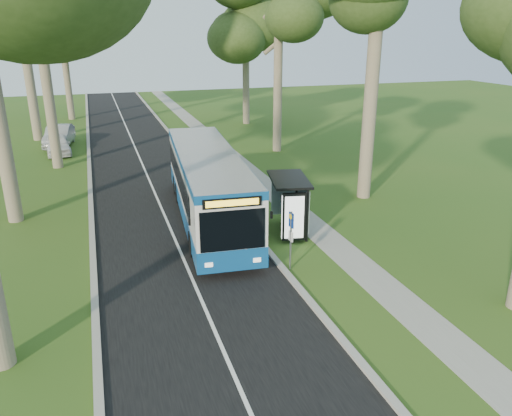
{
  "coord_description": "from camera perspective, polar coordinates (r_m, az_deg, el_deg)",
  "views": [
    {
      "loc": [
        -6.39,
        -17.26,
        8.83
      ],
      "look_at": [
        -0.16,
        1.85,
        1.6
      ],
      "focal_mm": 35.0,
      "sensor_mm": 36.0,
      "label": 1
    }
  ],
  "objects": [
    {
      "name": "bus",
      "position": [
        23.95,
        -5.5,
        2.51
      ],
      "size": [
        3.75,
        12.98,
        3.39
      ],
      "rotation": [
        0.0,
        0.0,
        -0.08
      ],
      "color": "white",
      "rests_on": "ground"
    },
    {
      "name": "kerb_west",
      "position": [
        28.65,
        -18.38,
        0.91
      ],
      "size": [
        0.25,
        100.0,
        0.12
      ],
      "primitive_type": "cube",
      "color": "#9E9B93",
      "rests_on": "ground"
    },
    {
      "name": "centre_line",
      "position": [
        28.8,
        -11.43,
        1.57
      ],
      "size": [
        0.12,
        100.0,
        0.0
      ],
      "primitive_type": "cube",
      "color": "white",
      "rests_on": "road"
    },
    {
      "name": "litter_bin",
      "position": [
        26.56,
        -0.75,
        1.57
      ],
      "size": [
        0.6,
        0.6,
        1.05
      ],
      "rotation": [
        0.0,
        0.0,
        -0.06
      ],
      "color": "black",
      "rests_on": "ground"
    },
    {
      "name": "tree_east_c",
      "position": [
        37.67,
        2.64,
        21.69
      ],
      "size": [
        5.2,
        5.2,
        13.62
      ],
      "color": "#7A6B56",
      "rests_on": "ground"
    },
    {
      "name": "bus_shelter",
      "position": [
        22.24,
        4.49,
        1.3
      ],
      "size": [
        2.18,
        3.24,
        2.56
      ],
      "rotation": [
        0.0,
        0.0,
        -0.2
      ],
      "color": "black",
      "rests_on": "ground"
    },
    {
      "name": "road",
      "position": [
        28.8,
        -11.43,
        1.54
      ],
      "size": [
        7.0,
        100.0,
        0.02
      ],
      "primitive_type": "cube",
      "color": "black",
      "rests_on": "ground"
    },
    {
      "name": "car_silver",
      "position": [
        42.99,
        -21.58,
        7.67
      ],
      "size": [
        2.37,
        5.17,
        1.64
      ],
      "primitive_type": "imported",
      "rotation": [
        0.0,
        0.0,
        -0.13
      ],
      "color": "#9B9DA2",
      "rests_on": "ground"
    },
    {
      "name": "bus_stop_sign",
      "position": [
        19.02,
        4.01,
        -2.94
      ],
      "size": [
        0.1,
        0.34,
        2.39
      ],
      "rotation": [
        0.0,
        0.0,
        0.12
      ],
      "color": "gray",
      "rests_on": "ground"
    },
    {
      "name": "car_white",
      "position": [
        40.25,
        -21.71,
        6.74
      ],
      "size": [
        2.09,
        4.32,
        1.42
      ],
      "primitive_type": "imported",
      "rotation": [
        0.0,
        0.0,
        0.1
      ],
      "color": "silver",
      "rests_on": "ground"
    },
    {
      "name": "kerb_east",
      "position": [
        29.34,
        -4.65,
        2.32
      ],
      "size": [
        0.25,
        100.0,
        0.12
      ],
      "primitive_type": "cube",
      "color": "#9E9B93",
      "rests_on": "ground"
    },
    {
      "name": "tree_west_e",
      "position": [
        55.33,
        -21.64,
        20.32
      ],
      "size": [
        5.2,
        5.2,
        14.29
      ],
      "color": "#7A6B56",
      "rests_on": "ground"
    },
    {
      "name": "footpath",
      "position": [
        30.15,
        0.91,
        2.77
      ],
      "size": [
        1.5,
        100.0,
        0.02
      ],
      "primitive_type": "cube",
      "color": "gray",
      "rests_on": "ground"
    },
    {
      "name": "ground",
      "position": [
        20.42,
        2.04,
        -5.86
      ],
      "size": [
        120.0,
        120.0,
        0.0
      ],
      "primitive_type": "plane",
      "color": "#30571B",
      "rests_on": "ground"
    },
    {
      "name": "tree_east_d",
      "position": [
        49.43,
        -1.21,
        21.49
      ],
      "size": [
        5.2,
        5.2,
        13.9
      ],
      "color": "#7A6B56",
      "rests_on": "ground"
    }
  ]
}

